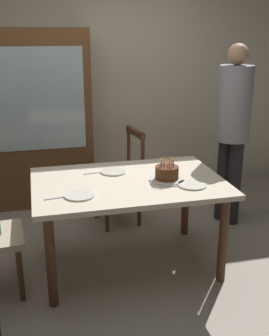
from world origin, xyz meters
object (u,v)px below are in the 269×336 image
object	(u,v)px
dining_table	(128,191)
chair_spindle_back	(120,179)
china_cabinet	(39,119)
plate_far_side	(113,171)
birthday_cake	(167,174)
plate_near_guest	(192,185)
plate_near_celebrant	(80,195)
person_guest	(233,125)

from	to	relation	value
dining_table	chair_spindle_back	world-z (taller)	chair_spindle_back
china_cabinet	plate_far_side	bearing A→B (deg)	-67.44
birthday_cake	plate_near_guest	xyz separation A→B (m)	(0.15, -0.17, -0.04)
plate_near_celebrant	person_guest	xyz separation A→B (m)	(1.58, 0.81, 0.25)
dining_table	person_guest	size ratio (longest dim) A/B	0.85
plate_near_guest	china_cabinet	bearing A→B (deg)	121.07
chair_spindle_back	person_guest	size ratio (longest dim) A/B	0.54
chair_spindle_back	person_guest	xyz separation A→B (m)	(1.07, -0.24, 0.55)
dining_table	chair_spindle_back	bearing A→B (deg)	82.83
chair_spindle_back	china_cabinet	size ratio (longest dim) A/B	0.50
chair_spindle_back	birthday_cake	bearing A→B (deg)	-77.74
china_cabinet	plate_near_celebrant	bearing A→B (deg)	-83.08
plate_near_celebrant	china_cabinet	distance (m)	1.81
plate_near_celebrant	plate_far_side	world-z (taller)	same
birthday_cake	chair_spindle_back	world-z (taller)	chair_spindle_back
plate_far_side	person_guest	distance (m)	1.32
chair_spindle_back	person_guest	bearing A→B (deg)	-12.88
plate_near_celebrant	chair_spindle_back	xyz separation A→B (m)	(0.52, 1.06, -0.30)
plate_near_guest	person_guest	xyz separation A→B (m)	(0.72, 0.81, 0.25)
dining_table	birthday_cake	size ratio (longest dim) A/B	5.34
dining_table	china_cabinet	size ratio (longest dim) A/B	0.79
chair_spindle_back	person_guest	world-z (taller)	person_guest
birthday_cake	chair_spindle_back	distance (m)	0.97
plate_near_celebrant	china_cabinet	xyz separation A→B (m)	(-0.22, 1.78, 0.20)
birthday_cake	chair_spindle_back	bearing A→B (deg)	102.26
plate_far_side	chair_spindle_back	distance (m)	0.69
birthday_cake	plate_far_side	xyz separation A→B (m)	(-0.37, 0.29, -0.04)
plate_far_side	plate_near_guest	size ratio (longest dim) A/B	1.00
person_guest	china_cabinet	size ratio (longest dim) A/B	0.93
birthday_cake	plate_far_side	world-z (taller)	birthday_cake
chair_spindle_back	china_cabinet	bearing A→B (deg)	135.15
birthday_cake	plate_near_celebrant	size ratio (longest dim) A/B	1.27
birthday_cake	person_guest	bearing A→B (deg)	36.45
plate_near_guest	plate_far_side	bearing A→B (deg)	139.00
plate_far_side	china_cabinet	bearing A→B (deg)	112.56
chair_spindle_back	person_guest	distance (m)	1.23
dining_table	china_cabinet	bearing A→B (deg)	111.94
dining_table	person_guest	bearing A→B (deg)	26.57
person_guest	plate_near_guest	bearing A→B (deg)	-131.65
birthday_cake	plate_near_celebrant	xyz separation A→B (m)	(-0.71, -0.17, -0.04)
birthday_cake	china_cabinet	size ratio (longest dim) A/B	0.15
plate_near_celebrant	person_guest	world-z (taller)	person_guest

